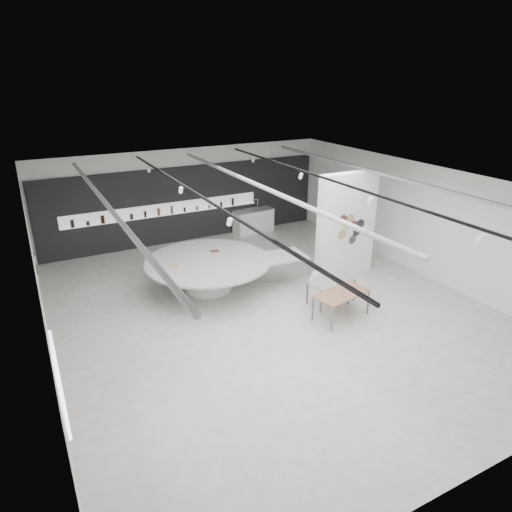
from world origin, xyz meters
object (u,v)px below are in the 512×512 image
partition_column (346,226)px  display_island (211,270)px  sample_table_wood (342,295)px  sample_table_stone (332,282)px  kitchen_counter (253,221)px

partition_column → display_island: (-4.51, 1.08, -1.13)m
display_island → sample_table_wood: (2.59, -3.45, 0.04)m
partition_column → sample_table_wood: (-1.91, -2.36, -1.09)m
sample_table_stone → display_island: bearing=138.2°
kitchen_counter → sample_table_wood: bearing=-104.4°
partition_column → sample_table_wood: bearing=-129.0°
sample_table_stone → kitchen_counter: 7.09m
partition_column → sample_table_stone: bearing=-137.3°
display_island → sample_table_stone: display_island is taller
partition_column → display_island: size_ratio=0.68×
partition_column → sample_table_wood: size_ratio=2.05×
sample_table_stone → kitchen_counter: size_ratio=0.80×
partition_column → sample_table_stone: partition_column is taller
kitchen_counter → partition_column: bearing=-88.6°
partition_column → display_island: partition_column is taller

